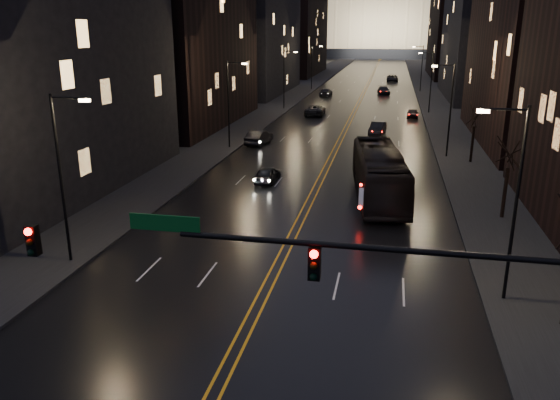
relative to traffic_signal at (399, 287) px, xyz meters
The scene contains 31 objects.
road 130.24m from the traffic_signal, 92.60° to the left, with size 20.00×320.00×0.02m, color black.
sidewalk_left 131.62m from the traffic_signal, 98.71° to the left, with size 8.00×320.00×0.16m, color black.
sidewalk_right 130.35m from the traffic_signal, 86.44° to the left, with size 8.00×320.00×0.16m, color black.
center_line 130.24m from the traffic_signal, 92.60° to the left, with size 0.62×320.00×0.01m, color orange.
building_left_near 35.26m from the traffic_signal, 140.72° to the left, with size 12.00×28.00×22.00m, color black.
building_left_mid 60.99m from the traffic_signal, 116.48° to the left, with size 12.00×30.00×28.00m, color black.
building_left_far 95.98m from the traffic_signal, 106.30° to the left, with size 12.00×34.00×20.00m, color black.
building_left_dist 142.73m from the traffic_signal, 100.88° to the left, with size 12.00×40.00×24.00m, color black.
building_right_mid 93.57m from the traffic_signal, 80.68° to the left, with size 12.00×34.00×26.00m, color black.
building_right_dist 140.94m from the traffic_signal, 83.85° to the left, with size 12.00×40.00×22.00m, color black.
capitol 250.36m from the traffic_signal, 91.35° to the left, with size 90.00×50.00×58.50m.
traffic_signal is the anchor object (origin of this frame).
streetlamp_right_near 11.14m from the traffic_signal, 63.88° to the left, with size 2.13×0.25×9.00m.
streetlamp_left_near 19.48m from the traffic_signal, 149.10° to the left, with size 2.13×0.25×9.00m.
streetlamp_right_mid 40.30m from the traffic_signal, 83.01° to the left, with size 2.13×0.25×9.00m.
streetlamp_left_mid 43.36m from the traffic_signal, 112.68° to the left, with size 2.13×0.25×9.00m.
streetlamp_right_far 70.18m from the traffic_signal, 85.99° to the left, with size 2.13×0.25×9.00m.
streetlamp_left_far 71.97m from the traffic_signal, 103.43° to the left, with size 2.13×0.25×9.00m.
streetlamp_right_dist 100.12m from the traffic_signal, 87.19° to the left, with size 2.13×0.25×9.00m.
streetlamp_left_dist 101.39m from the traffic_signal, 99.49° to the left, with size 2.13×0.25×9.00m.
tree_right_mid 23.13m from the traffic_signal, 72.13° to the left, with size 2.40×2.40×6.65m.
tree_right_far 38.67m from the traffic_signal, 79.43° to the left, with size 2.40×2.40×6.65m.
bus 25.51m from the traffic_signal, 92.44° to the left, with size 3.09×13.21×3.68m, color black.
oncoming_car_a 30.03m from the traffic_signal, 109.89° to the left, with size 1.57×3.90×1.33m, color black.
oncoming_car_b 45.22m from the traffic_signal, 108.60° to the left, with size 1.65×4.74×1.56m, color black.
oncoming_car_c 66.00m from the traffic_signal, 99.86° to the left, with size 2.58×5.60×1.56m, color black.
oncoming_car_d 89.88m from the traffic_signal, 98.06° to the left, with size 2.02×4.97×1.44m, color black.
receding_car_a 51.27m from the traffic_signal, 92.12° to the left, with size 1.58×4.53×1.49m, color black.
receding_car_b 65.31m from the traffic_signal, 87.72° to the left, with size 1.57×3.90×1.33m, color black.
receding_car_c 94.13m from the traffic_signal, 91.22° to the left, with size 2.06×5.06×1.47m, color black.
receding_car_d 122.10m from the traffic_signal, 90.23° to the left, with size 2.62×5.69×1.58m, color black.
Camera 1 is at (5.36, -14.24, 11.98)m, focal length 35.00 mm.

